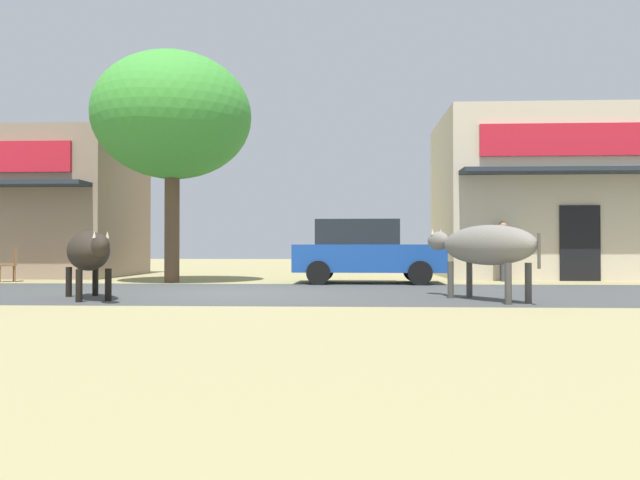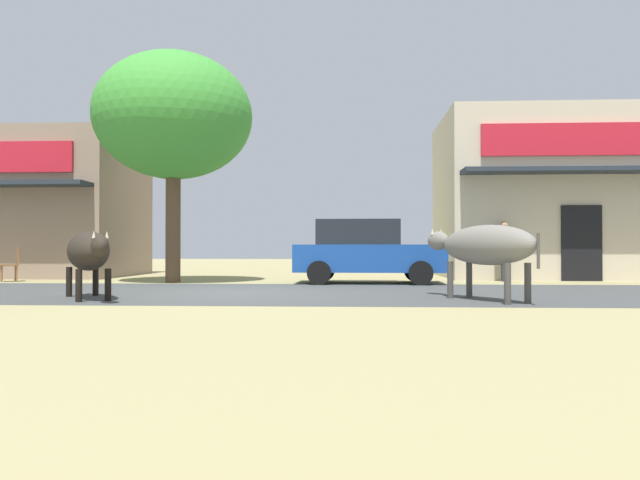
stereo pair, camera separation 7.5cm
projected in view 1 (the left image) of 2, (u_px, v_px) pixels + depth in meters
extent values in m
plane|color=#9B9160|center=(234.00, 292.00, 12.52)|extent=(80.00, 80.00, 0.00)
cube|color=#404343|center=(234.00, 292.00, 12.52)|extent=(72.00, 5.98, 0.00)
cube|color=gray|center=(13.00, 207.00, 20.15)|extent=(7.67, 4.71, 4.57)
cube|color=beige|center=(556.00, 197.00, 19.32)|extent=(7.26, 4.71, 5.03)
cube|color=red|center=(586.00, 139.00, 16.93)|extent=(5.81, 0.10, 0.90)
cube|color=#262D38|center=(591.00, 170.00, 16.53)|extent=(6.97, 0.90, 0.12)
cube|color=black|center=(580.00, 243.00, 16.93)|extent=(1.10, 0.06, 2.10)
cylinder|color=brown|center=(172.00, 225.00, 16.21)|extent=(0.39, 0.39, 3.07)
ellipsoid|color=green|center=(172.00, 116.00, 16.25)|extent=(4.18, 4.18, 3.35)
cube|color=#1A4799|center=(369.00, 258.00, 15.89)|extent=(3.88, 1.79, 0.70)
cube|color=#1E2328|center=(357.00, 232.00, 15.92)|extent=(2.15, 1.62, 0.64)
cylinder|color=black|center=(414.00, 271.00, 16.65)|extent=(0.60, 0.19, 0.60)
cylinder|color=black|center=(420.00, 273.00, 14.95)|extent=(0.60, 0.19, 0.60)
cylinder|color=black|center=(323.00, 270.00, 16.82)|extent=(0.60, 0.19, 0.60)
cylinder|color=black|center=(318.00, 273.00, 15.12)|extent=(0.60, 0.19, 0.60)
ellipsoid|color=#2C251E|center=(88.00, 251.00, 10.93)|extent=(1.63, 2.04, 0.71)
ellipsoid|color=#2C251E|center=(100.00, 246.00, 9.84)|extent=(0.53, 0.62, 0.36)
cone|color=beige|center=(107.00, 235.00, 9.85)|extent=(0.06, 0.06, 0.12)
cone|color=beige|center=(94.00, 234.00, 9.75)|extent=(0.06, 0.06, 0.12)
cylinder|color=black|center=(108.00, 285.00, 10.47)|extent=(0.11, 0.11, 0.56)
cylinder|color=black|center=(79.00, 286.00, 10.24)|extent=(0.11, 0.11, 0.56)
cylinder|color=black|center=(95.00, 281.00, 11.60)|extent=(0.11, 0.11, 0.56)
cylinder|color=black|center=(69.00, 282.00, 11.37)|extent=(0.11, 0.11, 0.56)
cylinder|color=black|center=(79.00, 256.00, 11.83)|extent=(0.05, 0.05, 0.57)
ellipsoid|color=slate|center=(487.00, 245.00, 10.54)|extent=(1.63, 2.23, 0.69)
ellipsoid|color=slate|center=(438.00, 241.00, 11.75)|extent=(0.52, 0.63, 0.36)
cone|color=beige|center=(432.00, 231.00, 11.75)|extent=(0.06, 0.06, 0.12)
cone|color=beige|center=(441.00, 232.00, 11.84)|extent=(0.06, 0.06, 0.12)
cylinder|color=#46433E|center=(451.00, 280.00, 11.07)|extent=(0.11, 0.11, 0.67)
cylinder|color=#46433E|center=(469.00, 279.00, 11.27)|extent=(0.11, 0.11, 0.67)
cylinder|color=#46433E|center=(508.00, 284.00, 9.79)|extent=(0.11, 0.11, 0.67)
cylinder|color=#46433E|center=(528.00, 283.00, 9.98)|extent=(0.11, 0.11, 0.67)
cylinder|color=#46433E|center=(539.00, 251.00, 9.50)|extent=(0.05, 0.05, 0.55)
cylinder|color=#3F3F47|center=(502.00, 266.00, 16.87)|extent=(0.14, 0.14, 0.83)
cylinder|color=#3F3F47|center=(504.00, 266.00, 16.69)|extent=(0.14, 0.14, 0.83)
cube|color=#265999|center=(503.00, 240.00, 16.79)|extent=(0.45, 0.48, 0.59)
sphere|color=tan|center=(503.00, 225.00, 16.80)|extent=(0.23, 0.23, 0.23)
cylinder|color=#265999|center=(501.00, 239.00, 17.05)|extent=(0.09, 0.09, 0.53)
cylinder|color=#265999|center=(505.00, 239.00, 16.53)|extent=(0.09, 0.09, 0.53)
cube|color=brown|center=(7.00, 265.00, 16.54)|extent=(0.61, 0.61, 0.05)
cube|color=brown|center=(15.00, 256.00, 16.64)|extent=(0.28, 0.39, 0.44)
cylinder|color=brown|center=(0.00, 274.00, 16.29)|extent=(0.04, 0.04, 0.43)
cylinder|color=brown|center=(15.00, 274.00, 16.48)|extent=(0.04, 0.04, 0.43)
cylinder|color=brown|center=(14.00, 273.00, 16.77)|extent=(0.04, 0.04, 0.43)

